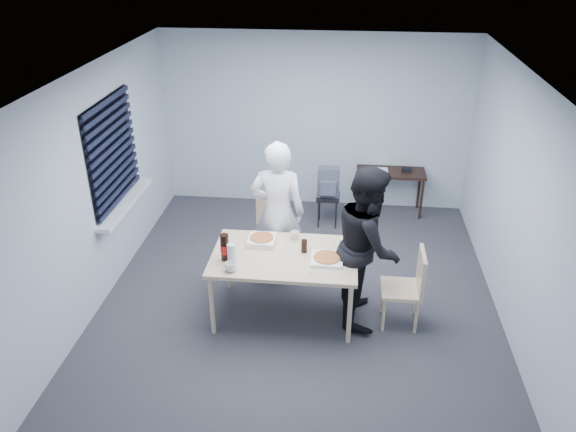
# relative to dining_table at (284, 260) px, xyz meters

# --- Properties ---
(room) EXTENTS (5.00, 5.00, 5.00)m
(room) POSITION_rel_dining_table_xyz_m (-2.06, 0.78, 0.75)
(room) COLOR #323136
(room) RESTS_ON ground
(dining_table) EXTENTS (1.55, 0.98, 0.75)m
(dining_table) POSITION_rel_dining_table_xyz_m (0.00, 0.00, 0.00)
(dining_table) COLOR beige
(dining_table) RESTS_ON ground
(chair_far) EXTENTS (0.42, 0.42, 0.89)m
(chair_far) POSITION_rel_dining_table_xyz_m (-0.28, 1.04, -0.18)
(chair_far) COLOR beige
(chair_far) RESTS_ON ground
(chair_right) EXTENTS (0.42, 0.42, 0.89)m
(chair_right) POSITION_rel_dining_table_xyz_m (1.34, -0.04, -0.18)
(chair_right) COLOR beige
(chair_right) RESTS_ON ground
(person_white) EXTENTS (0.65, 0.42, 1.77)m
(person_white) POSITION_rel_dining_table_xyz_m (-0.16, 0.71, 0.19)
(person_white) COLOR white
(person_white) RESTS_ON ground
(person_black) EXTENTS (0.47, 0.86, 1.77)m
(person_black) POSITION_rel_dining_table_xyz_m (0.87, 0.07, 0.19)
(person_black) COLOR black
(person_black) RESTS_ON ground
(side_table) EXTENTS (1.00, 0.44, 0.66)m
(side_table) POSITION_rel_dining_table_xyz_m (1.28, 2.66, -0.11)
(side_table) COLOR black
(side_table) RESTS_ON ground
(stool) EXTENTS (0.33, 0.33, 0.46)m
(stool) POSITION_rel_dining_table_xyz_m (0.38, 2.16, -0.35)
(stool) COLOR black
(stool) RESTS_ON ground
(backpack) EXTENTS (0.31, 0.22, 0.43)m
(backpack) POSITION_rel_dining_table_xyz_m (0.38, 2.15, -0.03)
(backpack) COLOR #565963
(backpack) RESTS_ON stool
(pizza_box_a) EXTENTS (0.30, 0.30, 0.08)m
(pizza_box_a) POSITION_rel_dining_table_xyz_m (-0.28, 0.23, 0.10)
(pizza_box_a) COLOR white
(pizza_box_a) RESTS_ON dining_table
(pizza_box_b) EXTENTS (0.33, 0.33, 0.05)m
(pizza_box_b) POSITION_rel_dining_table_xyz_m (0.45, -0.06, 0.08)
(pizza_box_b) COLOR white
(pizza_box_b) RESTS_ON dining_table
(mug_a) EXTENTS (0.17, 0.17, 0.10)m
(mug_a) POSITION_rel_dining_table_xyz_m (-0.51, -0.36, 0.11)
(mug_a) COLOR white
(mug_a) RESTS_ON dining_table
(mug_b) EXTENTS (0.10, 0.10, 0.09)m
(mug_b) POSITION_rel_dining_table_xyz_m (0.08, 0.35, 0.11)
(mug_b) COLOR white
(mug_b) RESTS_ON dining_table
(cola_glass) EXTENTS (0.07, 0.07, 0.14)m
(cola_glass) POSITION_rel_dining_table_xyz_m (0.20, 0.09, 0.13)
(cola_glass) COLOR black
(cola_glass) RESTS_ON dining_table
(soda_bottle) EXTENTS (0.09, 0.09, 0.30)m
(soda_bottle) POSITION_rel_dining_table_xyz_m (-0.61, -0.16, 0.20)
(soda_bottle) COLOR black
(soda_bottle) RESTS_ON dining_table
(plastic_cups) EXTENTS (0.11, 0.11, 0.21)m
(plastic_cups) POSITION_rel_dining_table_xyz_m (-0.53, -0.20, 0.16)
(plastic_cups) COLOR silver
(plastic_cups) RESTS_ON dining_table
(rubber_band) EXTENTS (0.07, 0.07, 0.00)m
(rubber_band) POSITION_rel_dining_table_xyz_m (0.30, -0.34, 0.06)
(rubber_band) COLOR red
(rubber_band) RESTS_ON dining_table
(papers) EXTENTS (0.22, 0.29, 0.00)m
(papers) POSITION_rel_dining_table_xyz_m (1.13, 2.64, -0.03)
(papers) COLOR white
(papers) RESTS_ON side_table
(black_box) EXTENTS (0.16, 0.14, 0.06)m
(black_box) POSITION_rel_dining_table_xyz_m (1.50, 2.66, -0.00)
(black_box) COLOR black
(black_box) RESTS_ON side_table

